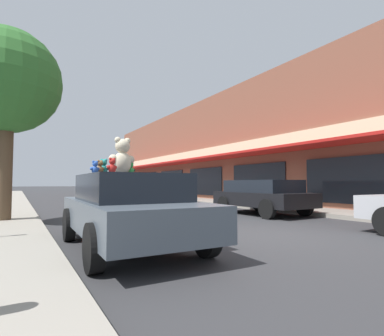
% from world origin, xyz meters
% --- Properties ---
extents(ground_plane, '(260.00, 260.00, 0.00)m').
position_xyz_m(ground_plane, '(0.00, 0.00, 0.00)').
color(ground_plane, '#333335').
extents(storefront_row, '(12.18, 39.15, 7.63)m').
position_xyz_m(storefront_row, '(12.02, 13.15, 3.81)').
color(storefront_row, brown).
rests_on(storefront_row, ground_plane).
extents(plush_art_car, '(2.15, 4.41, 1.44)m').
position_xyz_m(plush_art_car, '(-3.32, 0.21, 0.78)').
color(plush_art_car, '#4C5660').
rests_on(plush_art_car, ground_plane).
extents(teddy_bear_giant, '(0.58, 0.38, 0.78)m').
position_xyz_m(teddy_bear_giant, '(-3.37, 0.55, 1.82)').
color(teddy_bear_giant, beige).
rests_on(teddy_bear_giant, plush_art_car).
extents(teddy_bear_green, '(0.20, 0.14, 0.26)m').
position_xyz_m(teddy_bear_green, '(-3.17, 0.58, 1.57)').
color(teddy_bear_green, green).
rests_on(teddy_bear_green, plush_art_car).
extents(teddy_bear_brown, '(0.23, 0.19, 0.31)m').
position_xyz_m(teddy_bear_brown, '(-3.75, 0.85, 1.59)').
color(teddy_bear_brown, olive).
rests_on(teddy_bear_brown, plush_art_car).
extents(teddy_bear_blue, '(0.22, 0.15, 0.29)m').
position_xyz_m(teddy_bear_blue, '(-3.88, 0.71, 1.58)').
color(teddy_bear_blue, blue).
rests_on(teddy_bear_blue, plush_art_car).
extents(teddy_bear_yellow, '(0.24, 0.21, 0.34)m').
position_xyz_m(teddy_bear_yellow, '(-3.11, 1.31, 1.60)').
color(teddy_bear_yellow, yellow).
rests_on(teddy_bear_yellow, plush_art_car).
extents(teddy_bear_black, '(0.22, 0.14, 0.29)m').
position_xyz_m(teddy_bear_black, '(-3.04, 0.99, 1.58)').
color(teddy_bear_black, black).
rests_on(teddy_bear_black, plush_art_car).
extents(teddy_bear_red, '(0.24, 0.17, 0.32)m').
position_xyz_m(teddy_bear_red, '(-3.67, 0.20, 1.59)').
color(teddy_bear_red, red).
rests_on(teddy_bear_red, plush_art_car).
extents(teddy_bear_teal, '(0.24, 0.23, 0.35)m').
position_xyz_m(teddy_bear_teal, '(-3.64, 0.97, 1.61)').
color(teddy_bear_teal, teal).
rests_on(teddy_bear_teal, plush_art_car).
extents(parked_car_far_center, '(2.16, 4.12, 1.39)m').
position_xyz_m(parked_car_far_center, '(3.40, 3.59, 0.79)').
color(parked_car_far_center, black).
rests_on(parked_car_far_center, ground_plane).
extents(street_tree, '(3.24, 3.24, 5.90)m').
position_xyz_m(street_tree, '(-5.60, 5.29, 4.39)').
color(street_tree, brown).
rests_on(street_tree, sidewalk_near).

